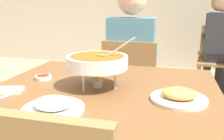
# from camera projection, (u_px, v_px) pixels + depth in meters

# --- Properties ---
(dining_table_main) EXTENTS (1.12, 0.96, 0.76)m
(dining_table_main) POSITION_uv_depth(u_px,v_px,m) (105.00, 108.00, 1.23)
(dining_table_main) COLOR brown
(dining_table_main) RESTS_ON ground_plane
(chair_diner_main) EXTENTS (0.44, 0.44, 0.90)m
(chair_diner_main) POSITION_uv_depth(u_px,v_px,m) (130.00, 86.00, 1.98)
(chair_diner_main) COLOR olive
(chair_diner_main) RESTS_ON ground_plane
(diner_main) EXTENTS (0.40, 0.45, 1.31)m
(diner_main) POSITION_uv_depth(u_px,v_px,m) (132.00, 58.00, 1.95)
(diner_main) COLOR #2D2D38
(diner_main) RESTS_ON ground_plane
(curry_bowl) EXTENTS (0.33, 0.30, 0.26)m
(curry_bowl) POSITION_uv_depth(u_px,v_px,m) (97.00, 62.00, 1.16)
(curry_bowl) COLOR silver
(curry_bowl) RESTS_ON dining_table_main
(rice_plate) EXTENTS (0.24, 0.24, 0.06)m
(rice_plate) POSITION_uv_depth(u_px,v_px,m) (53.00, 106.00, 0.92)
(rice_plate) COLOR white
(rice_plate) RESTS_ON dining_table_main
(appetizer_plate) EXTENTS (0.24, 0.24, 0.06)m
(appetizer_plate) POSITION_uv_depth(u_px,v_px,m) (179.00, 96.00, 1.02)
(appetizer_plate) COLOR white
(appetizer_plate) RESTS_ON dining_table_main
(sauce_dish) EXTENTS (0.09, 0.09, 0.02)m
(sauce_dish) POSITION_uv_depth(u_px,v_px,m) (43.00, 77.00, 1.33)
(sauce_dish) COLOR white
(sauce_dish) RESTS_ON dining_table_main
(napkin_folded) EXTENTS (0.14, 0.11, 0.02)m
(napkin_folded) POSITION_uv_depth(u_px,v_px,m) (9.00, 90.00, 1.13)
(napkin_folded) COLOR white
(napkin_folded) RESTS_ON dining_table_main
(spoon_utensil) EXTENTS (0.06, 0.17, 0.01)m
(spoon_utensil) POSITION_uv_depth(u_px,v_px,m) (8.00, 95.00, 1.08)
(spoon_utensil) COLOR silver
(spoon_utensil) RESTS_ON dining_table_main
(chair_bg_left) EXTENTS (0.47, 0.47, 0.90)m
(chair_bg_left) POSITION_uv_depth(u_px,v_px,m) (221.00, 51.00, 3.56)
(chair_bg_left) COLOR olive
(chair_bg_left) RESTS_ON ground_plane
(chair_bg_middle) EXTENTS (0.49, 0.49, 0.90)m
(chair_bg_middle) POSITION_uv_depth(u_px,v_px,m) (215.00, 56.00, 3.23)
(chair_bg_middle) COLOR olive
(chair_bg_middle) RESTS_ON ground_plane
(patron_bg_left) EXTENTS (0.45, 0.40, 1.31)m
(patron_bg_left) POSITION_uv_depth(u_px,v_px,m) (218.00, 35.00, 3.57)
(patron_bg_left) COLOR #2D2D38
(patron_bg_left) RESTS_ON ground_plane
(patron_bg_middle) EXTENTS (0.40, 0.45, 1.31)m
(patron_bg_middle) POSITION_uv_depth(u_px,v_px,m) (219.00, 39.00, 3.09)
(patron_bg_middle) COLOR #2D2D38
(patron_bg_middle) RESTS_ON ground_plane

